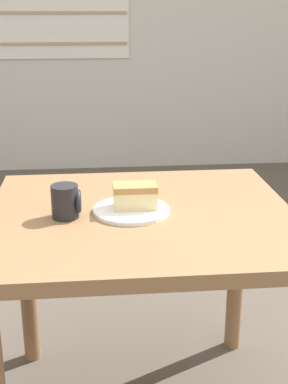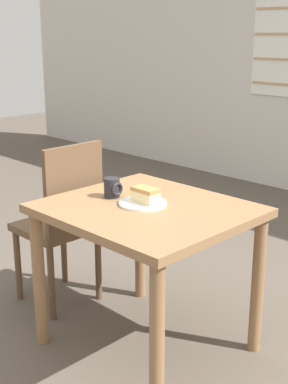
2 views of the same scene
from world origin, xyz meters
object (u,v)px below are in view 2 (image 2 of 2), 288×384
Objects in this scene: cake_slice at (146,195)px; chair_near_window at (63,220)px; coffee_mug at (112,188)px; dining_table_near at (147,230)px; plate at (143,203)px.

chair_near_window is at bearing -177.74° from cake_slice.
chair_near_window is 0.66m from cake_slice.
coffee_mug reaches higher than cake_slice.
dining_table_near is at bearing 5.21° from coffee_mug.
dining_table_near is 0.95× the size of chair_near_window.
cake_slice is at bearing 29.14° from plate.
coffee_mug is at bearing -174.79° from dining_table_near.
chair_near_window is 0.63m from plate.
coffee_mug is (-0.18, -0.02, 0.04)m from plate.
chair_near_window is 7.45× the size of cake_slice.
plate reaches higher than dining_table_near.
dining_table_near is 7.07× the size of cake_slice.
cake_slice is (0.61, 0.02, 0.27)m from chair_near_window.
plate is (0.59, 0.02, 0.22)m from chair_near_window.
dining_table_near is at bearing 91.39° from chair_near_window.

